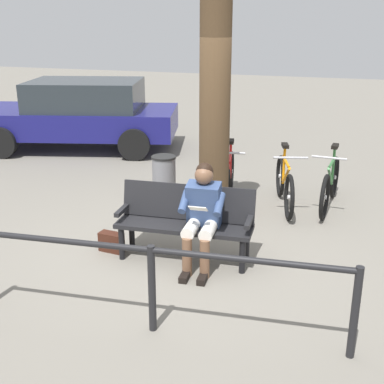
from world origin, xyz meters
name	(u,v)px	position (x,y,z in m)	size (l,w,h in m)	color
ground_plane	(176,251)	(0.00, 0.00, 0.00)	(40.00, 40.00, 0.00)	slate
bench	(186,217)	(-0.16, 0.10, 0.51)	(1.63, 0.59, 0.87)	black
person_reading	(202,211)	(-0.40, 0.25, 0.66)	(0.51, 0.79, 1.20)	#334772
handbag	(111,242)	(0.76, 0.25, 0.12)	(0.30, 0.14, 0.24)	#3F1E14
tree_trunk	(215,94)	(-0.16, -1.09, 1.78)	(0.41, 0.41, 3.57)	#4C3823
litter_bin	(164,183)	(0.65, -1.28, 0.42)	(0.36, 0.36, 0.83)	slate
bicycle_black	(330,185)	(-1.67, -2.16, 0.36)	(0.48, 1.68, 0.94)	black
bicycle_orange	(285,184)	(-1.02, -1.98, 0.36)	(0.61, 1.63, 0.94)	black
bicycle_red	(229,179)	(-0.16, -1.98, 0.36)	(0.50, 1.66, 0.94)	black
railing_fence	(151,271)	(-0.36, 1.64, 0.61)	(3.56, 0.39, 0.85)	black
parked_car	(81,113)	(3.73, -4.27, 0.77)	(4.52, 2.82, 1.47)	navy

